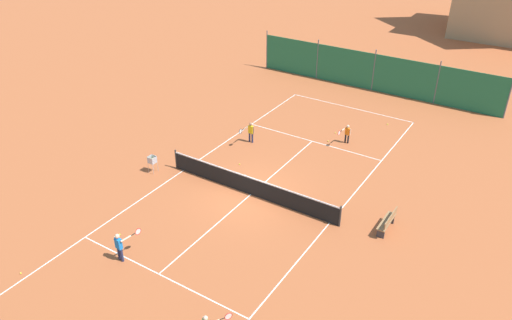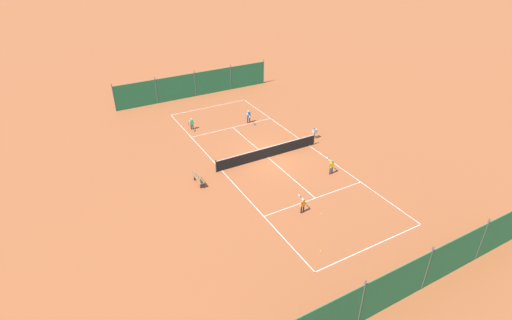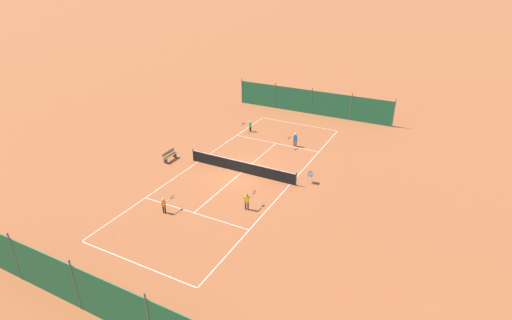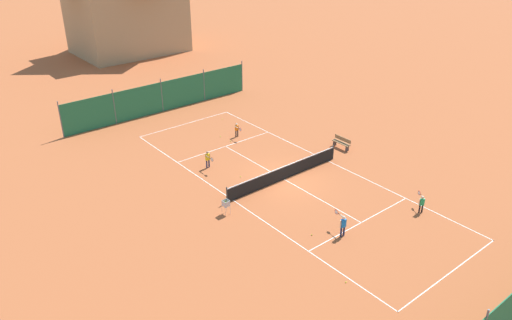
# 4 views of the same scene
# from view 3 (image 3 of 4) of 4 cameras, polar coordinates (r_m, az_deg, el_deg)

# --- Properties ---
(ground_plane) EXTENTS (600.00, 600.00, 0.00)m
(ground_plane) POSITION_cam_3_polar(r_m,az_deg,el_deg) (31.20, -2.06, -1.78)
(ground_plane) COLOR #A8542D
(court_line_markings) EXTENTS (8.25, 23.85, 0.01)m
(court_line_markings) POSITION_cam_3_polar(r_m,az_deg,el_deg) (31.20, -2.06, -1.77)
(court_line_markings) COLOR white
(court_line_markings) RESTS_ON ground
(tennis_net) EXTENTS (9.18, 0.08, 1.06)m
(tennis_net) POSITION_cam_3_polar(r_m,az_deg,el_deg) (30.97, -2.08, -0.96)
(tennis_net) COLOR #2D2D2D
(tennis_net) RESTS_ON ground
(windscreen_fence_far) EXTENTS (17.28, 0.08, 2.90)m
(windscreen_fence_far) POSITION_cam_3_polar(r_m,az_deg,el_deg) (20.82, -24.34, -16.25)
(windscreen_fence_far) COLOR #236B42
(windscreen_fence_far) RESTS_ON ground
(windscreen_fence_near) EXTENTS (17.28, 0.08, 2.90)m
(windscreen_fence_near) POSITION_cam_3_polar(r_m,az_deg,el_deg) (43.83, 7.94, 8.19)
(windscreen_fence_near) COLOR #236B42
(windscreen_fence_near) RESTS_ON ground
(player_far_baseline) EXTENTS (0.41, 1.01, 1.21)m
(player_far_baseline) POSITION_cam_3_polar(r_m,az_deg,el_deg) (26.28, -1.26, -5.73)
(player_far_baseline) COLOR #23284C
(player_far_baseline) RESTS_ON ground
(player_near_baseline) EXTENTS (0.55, 1.02, 1.28)m
(player_near_baseline) POSITION_cam_3_polar(r_m,az_deg,el_deg) (35.55, 5.59, 3.05)
(player_near_baseline) COLOR #23284C
(player_near_baseline) RESTS_ON ground
(player_far_service) EXTENTS (0.74, 0.81, 1.10)m
(player_far_service) POSITION_cam_3_polar(r_m,az_deg,el_deg) (38.71, -0.90, 4.97)
(player_far_service) COLOR black
(player_far_service) RESTS_ON ground
(player_near_service) EXTENTS (0.41, 0.94, 1.11)m
(player_near_service) POSITION_cam_3_polar(r_m,az_deg,el_deg) (26.64, -12.96, -6.14)
(player_near_service) COLOR black
(player_near_service) RESTS_ON ground
(tennis_ball_service_box) EXTENTS (0.07, 0.07, 0.07)m
(tennis_ball_service_box) POSITION_cam_3_polar(r_m,az_deg,el_deg) (26.69, -10.79, -7.42)
(tennis_ball_service_box) COLOR #CCE033
(tennis_ball_service_box) RESTS_ON ground
(tennis_ball_by_net_left) EXTENTS (0.07, 0.07, 0.07)m
(tennis_ball_by_net_left) POSITION_cam_3_polar(r_m,az_deg,el_deg) (25.66, -19.92, -10.21)
(tennis_ball_by_net_left) COLOR #CCE033
(tennis_ball_by_net_left) RESTS_ON ground
(tennis_ball_alley_right) EXTENTS (0.07, 0.07, 0.07)m
(tennis_ball_alley_right) POSITION_cam_3_polar(r_m,az_deg,el_deg) (28.80, -0.53, -4.22)
(tennis_ball_alley_right) COLOR #CCE033
(tennis_ball_alley_right) RESTS_ON ground
(tennis_ball_near_corner) EXTENTS (0.07, 0.07, 0.07)m
(tennis_ball_near_corner) POSITION_cam_3_polar(r_m,az_deg,el_deg) (37.39, 10.86, 2.69)
(tennis_ball_near_corner) COLOR #CCE033
(tennis_ball_near_corner) RESTS_ON ground
(tennis_ball_mid_court) EXTENTS (0.07, 0.07, 0.07)m
(tennis_ball_mid_court) POSITION_cam_3_polar(r_m,az_deg,el_deg) (34.56, 6.74, 1.01)
(tennis_ball_mid_court) COLOR #CCE033
(tennis_ball_mid_court) RESTS_ON ground
(tennis_ball_alley_left) EXTENTS (0.07, 0.07, 0.07)m
(tennis_ball_alley_left) POSITION_cam_3_polar(r_m,az_deg,el_deg) (29.20, 5.78, -3.91)
(tennis_ball_alley_left) COLOR #CCE033
(tennis_ball_alley_left) RESTS_ON ground
(tennis_ball_by_net_right) EXTENTS (0.07, 0.07, 0.07)m
(tennis_ball_by_net_right) POSITION_cam_3_polar(r_m,az_deg,el_deg) (25.91, -12.21, -8.69)
(tennis_ball_by_net_right) COLOR #CCE033
(tennis_ball_by_net_right) RESTS_ON ground
(ball_hopper) EXTENTS (0.36, 0.36, 0.89)m
(ball_hopper) POSITION_cam_3_polar(r_m,az_deg,el_deg) (29.72, 7.79, -2.08)
(ball_hopper) COLOR #B7B7BC
(ball_hopper) RESTS_ON ground
(courtside_bench) EXTENTS (0.36, 1.50, 0.84)m
(courtside_bench) POSITION_cam_3_polar(r_m,az_deg,el_deg) (33.68, -12.24, 0.66)
(courtside_bench) COLOR olive
(courtside_bench) RESTS_ON ground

